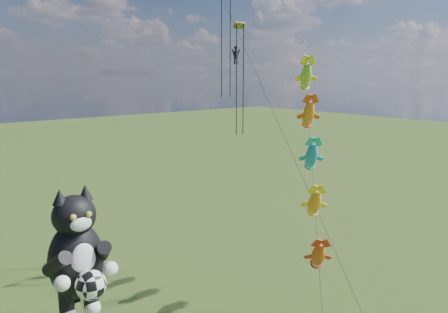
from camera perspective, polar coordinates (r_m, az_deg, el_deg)
cat_kite_rig at (r=20.82m, az=-18.60°, el=-11.92°), size 2.82×4.19×12.04m
fish_windsock_rig at (r=31.22m, az=11.37°, el=-0.00°), size 10.96×11.77×19.78m
parafoil_rig at (r=35.23m, az=1.90°, el=13.05°), size 2.75×17.47×23.56m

